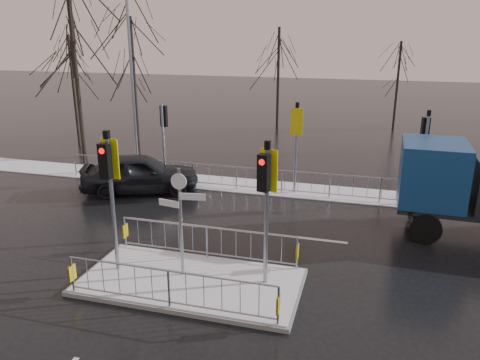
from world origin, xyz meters
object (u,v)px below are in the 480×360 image
(car_far_lane, at_px, (140,173))
(flatbed_truck, at_px, (462,187))
(traffic_island, at_px, (190,271))
(street_lamp_left, at_px, (133,79))

(car_far_lane, xyz_separation_m, flatbed_truck, (12.37, -1.11, 0.83))
(car_far_lane, bearing_deg, traffic_island, -165.66)
(traffic_island, xyz_separation_m, car_far_lane, (-4.87, 6.65, 0.44))
(traffic_island, bearing_deg, street_lamp_left, 124.07)
(car_far_lane, bearing_deg, street_lamp_left, 6.77)
(street_lamp_left, bearing_deg, traffic_island, -55.93)
(traffic_island, distance_m, flatbed_truck, 9.41)
(car_far_lane, height_order, street_lamp_left, street_lamp_left)
(traffic_island, distance_m, street_lamp_left, 12.17)
(car_far_lane, distance_m, street_lamp_left, 4.88)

